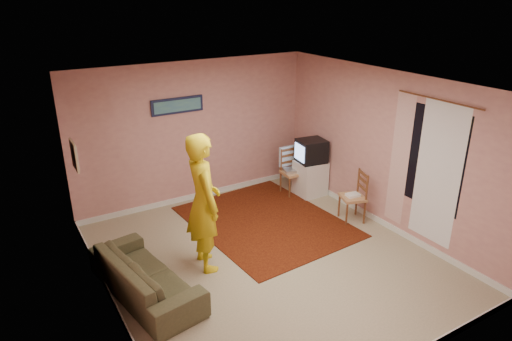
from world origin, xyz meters
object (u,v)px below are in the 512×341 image
chair_b (353,191)px  sofa (145,275)px  crt_tv (311,151)px  person (203,202)px  chair_a (293,167)px  tv_cabinet (310,178)px

chair_b → sofa: 3.73m
crt_tv → person: person is taller
chair_a → sofa: (-3.48, -1.61, -0.27)m
sofa → crt_tv: bearing=-79.0°
tv_cabinet → crt_tv: (-0.01, 0.00, 0.56)m
chair_a → chair_b: size_ratio=0.97×
crt_tv → person: size_ratio=0.28×
chair_a → sofa: bearing=-152.4°
tv_cabinet → chair_b: (-0.04, -1.23, 0.20)m
tv_cabinet → sofa: size_ratio=0.36×
tv_cabinet → chair_a: chair_a is taller
person → tv_cabinet: bearing=-60.3°
person → crt_tv: bearing=-60.3°
chair_a → person: bearing=-148.2°
tv_cabinet → chair_b: chair_b is taller
chair_a → chair_b: chair_a is taller
crt_tv → chair_b: crt_tv is taller
tv_cabinet → crt_tv: 0.56m
tv_cabinet → chair_b: size_ratio=1.35×
chair_b → person: person is taller
tv_cabinet → crt_tv: crt_tv is taller
chair_b → sofa: bearing=-68.4°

